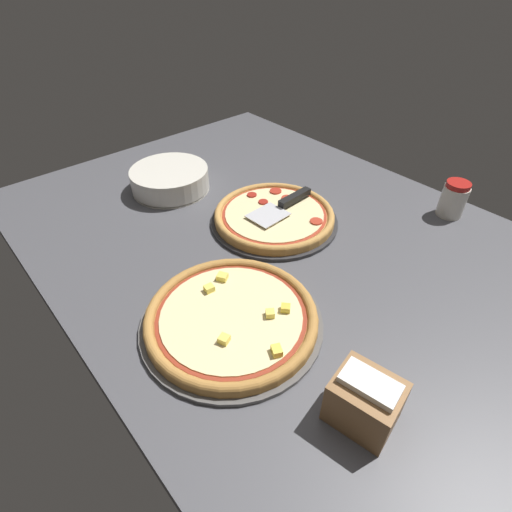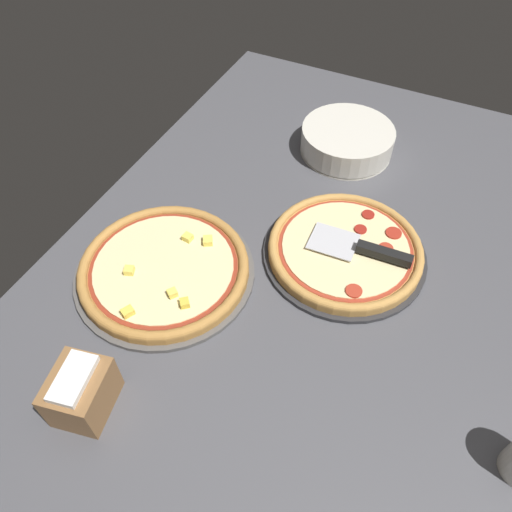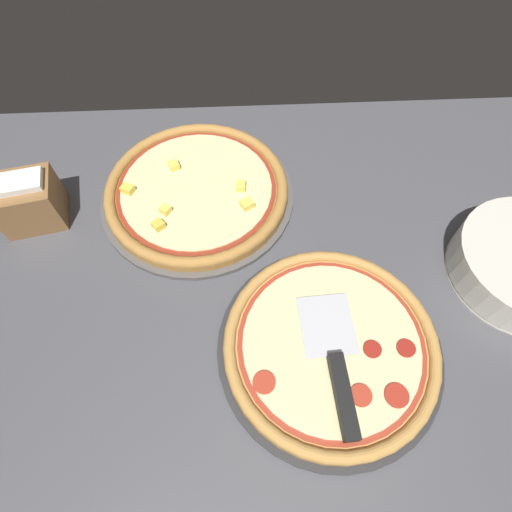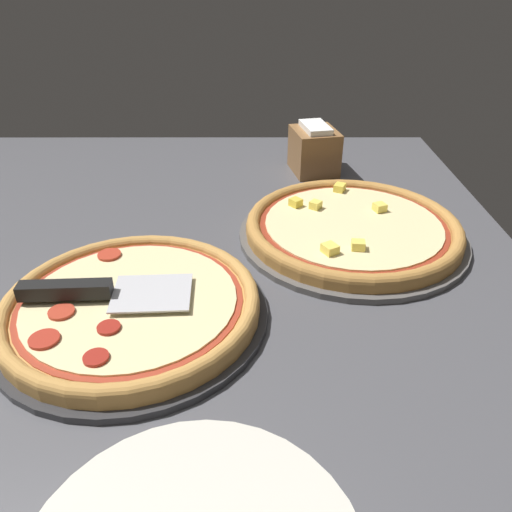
# 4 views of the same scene
# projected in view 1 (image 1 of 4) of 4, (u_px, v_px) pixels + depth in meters

# --- Properties ---
(ground_plane) EXTENTS (1.48, 1.11, 0.04)m
(ground_plane) POSITION_uv_depth(u_px,v_px,m) (268.00, 236.00, 1.11)
(ground_plane) COLOR #4C4C51
(pizza_pan_front) EXTENTS (0.36, 0.36, 0.01)m
(pizza_pan_front) POSITION_uv_depth(u_px,v_px,m) (274.00, 221.00, 1.13)
(pizza_pan_front) COLOR #2D2D30
(pizza_pan_front) RESTS_ON ground_plane
(pizza_front) EXTENTS (0.33, 0.33, 0.03)m
(pizza_front) POSITION_uv_depth(u_px,v_px,m) (274.00, 215.00, 1.11)
(pizza_front) COLOR #C68E47
(pizza_front) RESTS_ON pizza_pan_front
(pizza_pan_back) EXTENTS (0.38, 0.38, 0.01)m
(pizza_pan_back) POSITION_uv_depth(u_px,v_px,m) (232.00, 322.00, 0.83)
(pizza_pan_back) COLOR #565451
(pizza_pan_back) RESTS_ON ground_plane
(pizza_back) EXTENTS (0.36, 0.36, 0.03)m
(pizza_back) POSITION_uv_depth(u_px,v_px,m) (231.00, 317.00, 0.82)
(pizza_back) COLOR #B77F3D
(pizza_back) RESTS_ON pizza_pan_back
(serving_spatula) EXTENTS (0.09, 0.22, 0.02)m
(serving_spatula) POSITION_uv_depth(u_px,v_px,m) (288.00, 202.00, 1.13)
(serving_spatula) COLOR silver
(serving_spatula) RESTS_ON pizza_front
(plate_stack) EXTENTS (0.24, 0.24, 0.07)m
(plate_stack) POSITION_uv_depth(u_px,v_px,m) (170.00, 179.00, 1.25)
(plate_stack) COLOR silver
(plate_stack) RESTS_ON ground_plane
(parmesan_shaker) EXTENTS (0.07, 0.07, 0.10)m
(parmesan_shaker) POSITION_uv_depth(u_px,v_px,m) (453.00, 199.00, 1.13)
(parmesan_shaker) COLOR silver
(parmesan_shaker) RESTS_ON ground_plane
(napkin_holder) EXTENTS (0.12, 0.11, 0.10)m
(napkin_holder) POSITION_uv_depth(u_px,v_px,m) (365.00, 401.00, 0.65)
(napkin_holder) COLOR olive
(napkin_holder) RESTS_ON ground_plane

